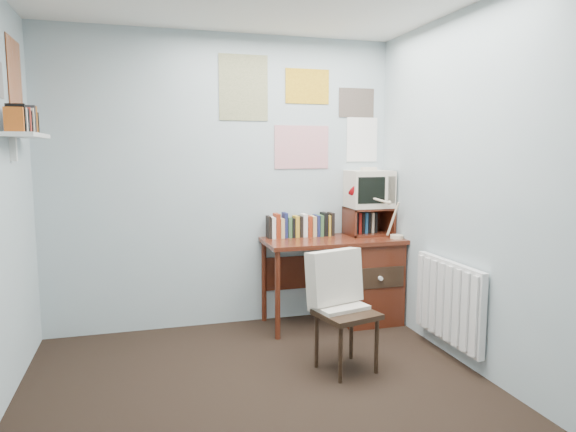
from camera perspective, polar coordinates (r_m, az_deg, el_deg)
name	(u,v)px	position (r m, az deg, el deg)	size (l,w,h in m)	color
ground	(276,421)	(3.12, -1.33, -21.86)	(3.50, 3.50, 0.00)	black
back_wall	(224,182)	(4.45, -7.14, 3.75)	(3.00, 0.02, 2.50)	#A9BBC1
right_wall	(511,195)	(3.44, 23.56, 2.16)	(0.02, 3.50, 2.50)	#A9BBC1
desk	(361,276)	(4.65, 8.06, -6.65)	(1.20, 0.55, 0.76)	#532013
desk_chair	(347,314)	(3.62, 6.53, -10.79)	(0.41, 0.39, 0.80)	black
desk_lamp	(397,215)	(4.54, 12.06, 0.13)	(0.29, 0.25, 0.42)	red
tv_riser	(369,221)	(4.71, 8.94, -0.55)	(0.40, 0.30, 0.25)	#532013
crt_tv	(368,187)	(4.70, 8.91, 3.18)	(0.38, 0.35, 0.36)	beige
book_row	(300,224)	(4.55, 1.35, -0.93)	(0.60, 0.14, 0.22)	#532013
radiator	(449,301)	(4.00, 17.43, -9.03)	(0.09, 0.80, 0.60)	white
wall_shelf	(26,135)	(3.81, -27.10, 7.99)	(0.20, 0.62, 0.24)	white
posters_back	(302,113)	(4.61, 1.55, 11.38)	(1.20, 0.01, 0.90)	white
posters_left	(6,75)	(3.85, -28.85, 13.55)	(0.01, 0.70, 0.60)	white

